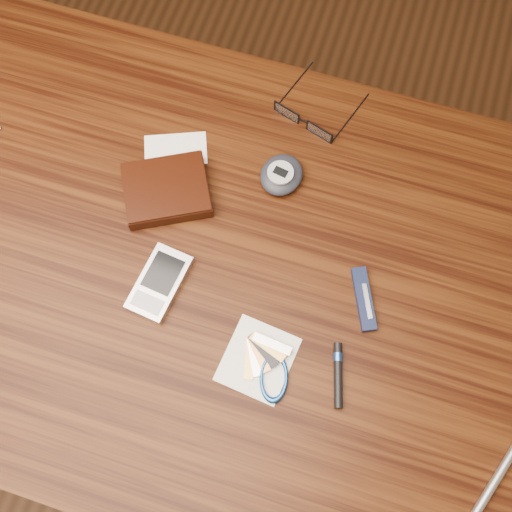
# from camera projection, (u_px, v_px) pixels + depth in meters

# --- Properties ---
(ground) EXTENTS (3.80, 3.80, 0.00)m
(ground) POSITION_uv_depth(u_px,v_px,m) (232.00, 369.00, 1.58)
(ground) COLOR #472814
(ground) RESTS_ON ground
(desk) EXTENTS (1.00, 0.70, 0.75)m
(desk) POSITION_uv_depth(u_px,v_px,m) (218.00, 289.00, 0.97)
(desk) COLOR #351808
(desk) RESTS_ON ground
(wallet_and_card) EXTENTS (0.15, 0.18, 0.03)m
(wallet_and_card) POSITION_uv_depth(u_px,v_px,m) (167.00, 189.00, 0.90)
(wallet_and_card) COLOR black
(wallet_and_card) RESTS_ON desk
(eyeglasses) EXTENTS (0.13, 0.13, 0.02)m
(eyeglasses) POSITION_uv_depth(u_px,v_px,m) (305.00, 119.00, 0.95)
(eyeglasses) COLOR black
(eyeglasses) RESTS_ON desk
(pda_phone) EXTENTS (0.07, 0.11, 0.02)m
(pda_phone) POSITION_uv_depth(u_px,v_px,m) (159.00, 283.00, 0.86)
(pda_phone) COLOR #B7B6BB
(pda_phone) RESTS_ON desk
(pedometer) EXTENTS (0.07, 0.08, 0.03)m
(pedometer) POSITION_uv_depth(u_px,v_px,m) (281.00, 175.00, 0.91)
(pedometer) COLOR black
(pedometer) RESTS_ON desk
(notepad_keys) EXTENTS (0.11, 0.10, 0.01)m
(notepad_keys) POSITION_uv_depth(u_px,v_px,m) (266.00, 367.00, 0.82)
(notepad_keys) COLOR white
(notepad_keys) RESTS_ON desk
(pocket_knife) EXTENTS (0.05, 0.09, 0.01)m
(pocket_knife) POSITION_uv_depth(u_px,v_px,m) (364.00, 299.00, 0.85)
(pocket_knife) COLOR #121F3A
(pocket_knife) RESTS_ON desk
(silver_pen) EXTENTS (0.06, 0.13, 0.01)m
(silver_pen) POSITION_uv_depth(u_px,v_px,m) (506.00, 464.00, 0.78)
(silver_pen) COLOR #B0B0B4
(silver_pen) RESTS_ON desk
(black_blue_pen) EXTENTS (0.03, 0.08, 0.01)m
(black_blue_pen) POSITION_uv_depth(u_px,v_px,m) (338.00, 373.00, 0.82)
(black_blue_pen) COLOR black
(black_blue_pen) RESTS_ON desk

